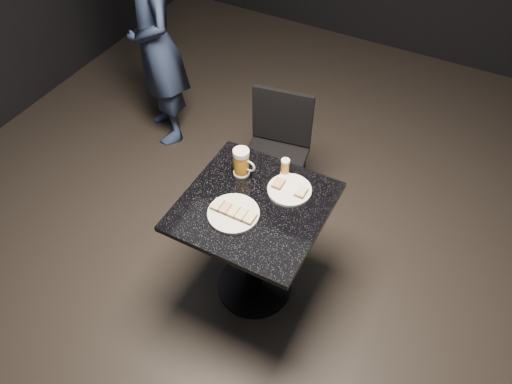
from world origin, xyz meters
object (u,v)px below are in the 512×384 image
beer_mug (242,162)px  beer_tumbler (285,167)px  plate_large (233,213)px  patron (156,43)px  table (254,234)px  chair (276,149)px  plate_small (289,190)px

beer_mug → beer_tumbler: beer_mug is taller
plate_large → patron: (-1.22, 1.07, 0.02)m
patron → table: 1.63m
plate_large → patron: 1.62m
patron → beer_tumbler: size_ratio=15.83×
beer_tumbler → chair: chair is taller
table → beer_tumbler: beer_tumbler is taller
beer_tumbler → plate_large: bearing=-105.0°
plate_large → beer_mug: size_ratio=1.60×
chair → patron: bearing=164.4°
plate_large → patron: size_ratio=0.16×
plate_large → beer_mug: 0.29m
table → beer_mug: bearing=134.4°
beer_mug → chair: bearing=94.7°
plate_small → chair: (-0.31, 0.50, -0.26)m
patron → chair: bearing=24.1°
beer_mug → beer_tumbler: (0.20, 0.10, -0.03)m
plate_small → table: bearing=-125.0°
patron → beer_mug: size_ratio=9.82×
table → beer_mug: (-0.16, 0.16, 0.32)m
patron → plate_large: bearing=-1.5°
plate_small → beer_tumbler: beer_tumbler is taller
table → beer_tumbler: bearing=81.1°
table → beer_tumbler: size_ratio=7.65×
beer_tumbler → chair: (-0.24, 0.40, -0.30)m
patron → table: size_ratio=2.07×
plate_large → table: plate_large is taller
plate_small → plate_large: bearing=-122.7°
plate_small → patron: size_ratio=0.14×
plate_small → patron: (-1.40, 0.80, 0.02)m
patron → chair: (1.08, -0.30, -0.28)m
plate_small → table: 0.32m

